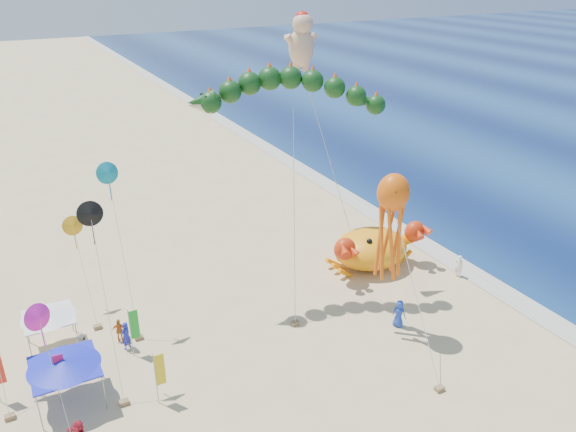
% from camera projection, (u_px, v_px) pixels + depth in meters
% --- Properties ---
extents(ground, '(320.00, 320.00, 0.00)m').
position_uv_depth(ground, '(328.00, 309.00, 37.63)').
color(ground, '#D1B784').
rests_on(ground, ground).
extents(foam_strip, '(320.00, 320.00, 0.00)m').
position_uv_depth(foam_strip, '(462.00, 267.00, 42.76)').
color(foam_strip, silver).
rests_on(foam_strip, ground).
extents(crab_inflatable, '(7.89, 4.93, 3.46)m').
position_uv_depth(crab_inflatable, '(372.00, 247.00, 42.44)').
color(crab_inflatable, orange).
rests_on(crab_inflatable, ground).
extents(dragon_kite, '(12.57, 6.86, 14.96)m').
position_uv_depth(dragon_kite, '(291.00, 98.00, 34.55)').
color(dragon_kite, '#0E3410').
rests_on(dragon_kite, ground).
extents(cherub_kite, '(3.60, 6.05, 18.03)m').
position_uv_depth(cherub_kite, '(302.00, 41.00, 40.73)').
color(cherub_kite, '#DBA986').
rests_on(cherub_kite, ground).
extents(octopus_kite, '(2.13, 7.40, 10.32)m').
position_uv_depth(octopus_kite, '(391.00, 219.00, 32.84)').
color(octopus_kite, '#E0580B').
rests_on(octopus_kite, ground).
extents(canopy_blue, '(3.68, 3.68, 2.71)m').
position_uv_depth(canopy_blue, '(64.00, 363.00, 28.83)').
color(canopy_blue, gray).
rests_on(canopy_blue, ground).
extents(canopy_white, '(3.08, 3.08, 2.71)m').
position_uv_depth(canopy_white, '(48.00, 314.00, 32.83)').
color(canopy_white, gray).
rests_on(canopy_white, ground).
extents(feather_flags, '(7.94, 4.61, 3.20)m').
position_uv_depth(feather_flags, '(89.00, 359.00, 29.84)').
color(feather_flags, gray).
rests_on(feather_flags, ground).
extents(beachgoers, '(28.23, 8.90, 1.86)m').
position_uv_depth(beachgoers, '(202.00, 349.00, 32.36)').
color(beachgoers, white).
rests_on(beachgoers, ground).
extents(small_kites, '(8.84, 14.32, 10.84)m').
position_uv_depth(small_kites, '(63.00, 249.00, 30.10)').
color(small_kites, '#0D7E96').
rests_on(small_kites, ground).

